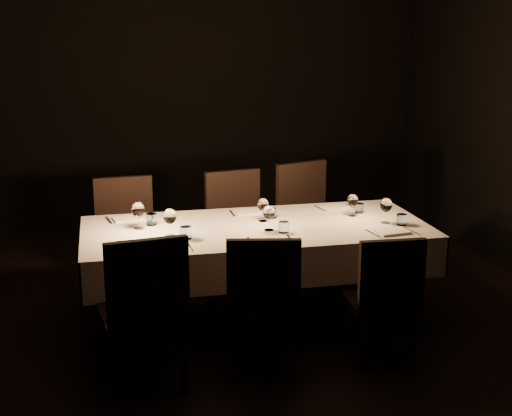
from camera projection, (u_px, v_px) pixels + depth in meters
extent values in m
cube|color=black|center=(256.00, 323.00, 5.42)|extent=(5.00, 6.00, 0.01)
cube|color=black|center=(197.00, 89.00, 7.88)|extent=(5.00, 0.01, 3.00)
cube|color=black|center=(465.00, 259.00, 2.21)|extent=(5.00, 0.01, 3.00)
cube|color=black|center=(256.00, 230.00, 5.23)|extent=(2.40, 1.00, 0.04)
cylinder|color=black|center=(104.00, 313.00, 4.70)|extent=(0.07, 0.07, 0.71)
cylinder|color=black|center=(103.00, 271.00, 5.49)|extent=(0.07, 0.07, 0.71)
cylinder|color=black|center=(419.00, 286.00, 5.17)|extent=(0.07, 0.07, 0.71)
cylinder|color=black|center=(376.00, 251.00, 5.96)|extent=(0.07, 0.07, 0.71)
cube|color=silver|center=(256.00, 227.00, 5.23)|extent=(2.52, 1.12, 0.01)
cube|color=silver|center=(241.00, 226.00, 5.79)|extent=(2.52, 0.01, 0.28)
cube|color=silver|center=(274.00, 271.00, 4.74)|extent=(2.52, 0.01, 0.28)
cube|color=silver|center=(414.00, 235.00, 5.53)|extent=(0.01, 1.12, 0.28)
cube|color=silver|center=(82.00, 258.00, 5.00)|extent=(0.01, 1.12, 0.28)
cylinder|color=black|center=(167.00, 335.00, 4.70)|extent=(0.04, 0.04, 0.42)
cylinder|color=black|center=(184.00, 362.00, 4.33)|extent=(0.04, 0.04, 0.42)
cylinder|color=black|center=(105.00, 345.00, 4.56)|extent=(0.04, 0.04, 0.42)
cylinder|color=black|center=(117.00, 373.00, 4.19)|extent=(0.04, 0.04, 0.42)
cube|color=black|center=(142.00, 317.00, 4.38)|extent=(0.55, 0.55, 0.06)
cube|color=black|center=(148.00, 283.00, 4.11)|extent=(0.49, 0.12, 0.53)
cube|color=silver|center=(166.00, 247.00, 4.72)|extent=(0.25, 0.17, 0.02)
cube|color=silver|center=(142.00, 249.00, 4.69)|extent=(0.03, 0.22, 0.01)
cube|color=silver|center=(189.00, 246.00, 4.75)|extent=(0.03, 0.22, 0.01)
cylinder|color=silver|center=(186.00, 233.00, 4.91)|extent=(0.08, 0.08, 0.09)
cylinder|color=white|center=(170.00, 236.00, 4.98)|extent=(0.08, 0.08, 0.00)
cylinder|color=white|center=(170.00, 229.00, 4.97)|extent=(0.01, 0.01, 0.09)
ellipsoid|color=white|center=(170.00, 216.00, 4.94)|extent=(0.10, 0.10, 0.11)
cylinder|color=black|center=(289.00, 328.00, 4.84)|extent=(0.04, 0.04, 0.39)
cylinder|color=black|center=(293.00, 352.00, 4.48)|extent=(0.04, 0.04, 0.39)
cylinder|color=black|center=(234.00, 328.00, 4.84)|extent=(0.04, 0.04, 0.39)
cylinder|color=black|center=(234.00, 353.00, 4.47)|extent=(0.04, 0.04, 0.39)
cube|color=black|center=(263.00, 308.00, 4.60)|extent=(0.53, 0.53, 0.06)
cube|color=black|center=(264.00, 278.00, 4.34)|extent=(0.46, 0.14, 0.49)
cube|color=silver|center=(270.00, 240.00, 4.87)|extent=(0.23, 0.16, 0.02)
cube|color=silver|center=(250.00, 242.00, 4.84)|extent=(0.02, 0.20, 0.01)
cube|color=silver|center=(290.00, 239.00, 4.90)|extent=(0.02, 0.20, 0.01)
cylinder|color=silver|center=(284.00, 227.00, 5.06)|extent=(0.07, 0.07, 0.08)
cylinder|color=white|center=(269.00, 230.00, 5.13)|extent=(0.07, 0.07, 0.00)
cylinder|color=white|center=(269.00, 224.00, 5.12)|extent=(0.01, 0.01, 0.09)
ellipsoid|color=white|center=(269.00, 212.00, 5.09)|extent=(0.09, 0.09, 0.10)
cylinder|color=black|center=(395.00, 321.00, 4.99)|extent=(0.04, 0.04, 0.37)
cylinder|color=black|center=(413.00, 342.00, 4.66)|extent=(0.04, 0.04, 0.37)
cylinder|color=black|center=(346.00, 324.00, 4.93)|extent=(0.04, 0.04, 0.37)
cylinder|color=black|center=(362.00, 346.00, 4.60)|extent=(0.04, 0.04, 0.37)
cube|color=black|center=(380.00, 303.00, 4.74)|extent=(0.45, 0.45, 0.06)
cube|color=black|center=(392.00, 275.00, 4.50)|extent=(0.43, 0.07, 0.47)
cube|color=silver|center=(393.00, 232.00, 5.06)|extent=(0.25, 0.18, 0.02)
cube|color=silver|center=(373.00, 234.00, 5.03)|extent=(0.05, 0.21, 0.01)
cube|color=silver|center=(412.00, 231.00, 5.09)|extent=(0.05, 0.21, 0.01)
cylinder|color=silver|center=(402.00, 220.00, 5.25)|extent=(0.08, 0.08, 0.08)
cylinder|color=white|center=(385.00, 223.00, 5.31)|extent=(0.07, 0.07, 0.00)
cylinder|color=white|center=(386.00, 216.00, 5.30)|extent=(0.01, 0.01, 0.09)
ellipsoid|color=white|center=(386.00, 205.00, 5.28)|extent=(0.09, 0.09, 0.11)
cylinder|color=black|center=(107.00, 287.00, 5.57)|extent=(0.04, 0.04, 0.41)
cylinder|color=black|center=(103.00, 270.00, 5.94)|extent=(0.04, 0.04, 0.41)
cylinder|color=black|center=(158.00, 282.00, 5.68)|extent=(0.04, 0.04, 0.41)
cylinder|color=black|center=(150.00, 266.00, 6.05)|extent=(0.04, 0.04, 0.41)
cube|color=black|center=(128.00, 248.00, 5.75)|extent=(0.51, 0.51, 0.06)
cube|color=black|center=(124.00, 207.00, 5.87)|extent=(0.48, 0.08, 0.52)
cube|color=silver|center=(129.00, 219.00, 5.40)|extent=(0.27, 0.20, 0.02)
cube|color=silver|center=(109.00, 220.00, 5.36)|extent=(0.05, 0.22, 0.01)
cube|color=silver|center=(150.00, 218.00, 5.43)|extent=(0.05, 0.22, 0.01)
cylinder|color=silver|center=(151.00, 219.00, 5.25)|extent=(0.08, 0.08, 0.09)
cylinder|color=white|center=(139.00, 228.00, 5.16)|extent=(0.07, 0.07, 0.00)
cylinder|color=white|center=(139.00, 222.00, 5.15)|extent=(0.01, 0.01, 0.09)
ellipsoid|color=white|center=(138.00, 210.00, 5.13)|extent=(0.10, 0.10, 0.11)
cylinder|color=black|center=(228.00, 278.00, 5.76)|extent=(0.04, 0.04, 0.42)
cylinder|color=black|center=(212.00, 263.00, 6.12)|extent=(0.04, 0.04, 0.42)
cylinder|color=black|center=(273.00, 272.00, 5.90)|extent=(0.04, 0.04, 0.42)
cylinder|color=black|center=(255.00, 257.00, 6.26)|extent=(0.04, 0.04, 0.42)
cube|color=black|center=(242.00, 240.00, 5.95)|extent=(0.56, 0.56, 0.06)
cube|color=black|center=(233.00, 200.00, 6.06)|extent=(0.48, 0.13, 0.52)
cube|color=silver|center=(249.00, 212.00, 5.59)|extent=(0.22, 0.15, 0.02)
cube|color=silver|center=(232.00, 213.00, 5.56)|extent=(0.02, 0.20, 0.01)
cube|color=silver|center=(267.00, 212.00, 5.62)|extent=(0.01, 0.20, 0.01)
cylinder|color=silver|center=(272.00, 213.00, 5.44)|extent=(0.07, 0.07, 0.08)
cylinder|color=white|center=(263.00, 221.00, 5.36)|extent=(0.07, 0.07, 0.00)
cylinder|color=white|center=(263.00, 215.00, 5.35)|extent=(0.01, 0.01, 0.08)
ellipsoid|color=white|center=(263.00, 205.00, 5.32)|extent=(0.09, 0.09, 0.10)
cylinder|color=black|center=(309.00, 270.00, 5.92)|extent=(0.04, 0.04, 0.43)
cylinder|color=black|center=(281.00, 256.00, 6.26)|extent=(0.04, 0.04, 0.43)
cylinder|color=black|center=(348.00, 262.00, 6.13)|extent=(0.04, 0.04, 0.43)
cylinder|color=black|center=(320.00, 249.00, 6.48)|extent=(0.04, 0.04, 0.43)
cube|color=black|center=(315.00, 232.00, 6.13)|extent=(0.63, 0.63, 0.06)
cube|color=black|center=(301.00, 192.00, 6.24)|extent=(0.49, 0.21, 0.54)
cube|color=silver|center=(336.00, 207.00, 5.74)|extent=(0.23, 0.17, 0.02)
cube|color=silver|center=(320.00, 209.00, 5.71)|extent=(0.05, 0.19, 0.01)
cube|color=silver|center=(351.00, 207.00, 5.77)|extent=(0.04, 0.19, 0.01)
cylinder|color=silver|center=(359.00, 208.00, 5.59)|extent=(0.07, 0.07, 0.07)
cylinder|color=white|center=(352.00, 216.00, 5.50)|extent=(0.06, 0.06, 0.00)
cylinder|color=white|center=(352.00, 210.00, 5.49)|extent=(0.01, 0.01, 0.08)
ellipsoid|color=white|center=(353.00, 200.00, 5.47)|extent=(0.08, 0.08, 0.10)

